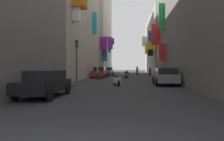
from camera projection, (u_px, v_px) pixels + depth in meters
name	position (u px, v px, depth m)	size (l,w,h in m)	color
ground_plane	(125.00, 77.00, 32.22)	(140.00, 140.00, 0.00)	#2D2D30
building_left_mid_a	(66.00, 20.00, 28.98)	(7.36, 19.10, 16.02)	#B2A899
building_left_mid_b	(86.00, 27.00, 41.50)	(7.35, 6.08, 18.77)	gray
building_left_mid_c	(96.00, 32.00, 53.58)	(7.22, 18.23, 20.80)	#BCB29E
building_right_mid_a	(169.00, 42.00, 39.68)	(7.26, 8.04, 12.67)	#B2A899
building_right_mid_b	(160.00, 47.00, 52.45)	(7.24, 17.61, 13.07)	#BCB29E
parked_car_black	(45.00, 83.00, 11.07)	(1.88, 4.03, 1.38)	black
parked_car_white	(108.00, 71.00, 40.58)	(1.96, 4.22, 1.48)	white
parked_car_red	(100.00, 72.00, 30.68)	(1.84, 4.19, 1.55)	#B21E1E
parked_car_grey	(165.00, 76.00, 18.02)	(1.90, 3.90, 1.47)	slate
scooter_blue	(109.00, 73.00, 35.35)	(0.63, 1.83, 1.13)	#2D4CAD
scooter_silver	(127.00, 74.00, 34.06)	(0.74, 1.71, 1.13)	#ADADB2
scooter_orange	(126.00, 75.00, 29.21)	(0.63, 1.86, 1.13)	orange
scooter_white	(116.00, 80.00, 17.73)	(0.76, 1.79, 1.13)	silver
pedestrian_crossing	(98.00, 73.00, 25.35)	(0.54, 0.54, 1.59)	#292929
pedestrian_near_left	(150.00, 71.00, 37.30)	(0.54, 0.54, 1.58)	#2F2F2F
pedestrian_near_right	(137.00, 71.00, 39.74)	(0.46, 0.46, 1.69)	#252525
traffic_light_near_corner	(77.00, 54.00, 21.24)	(0.26, 0.34, 4.28)	#2D2D2D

